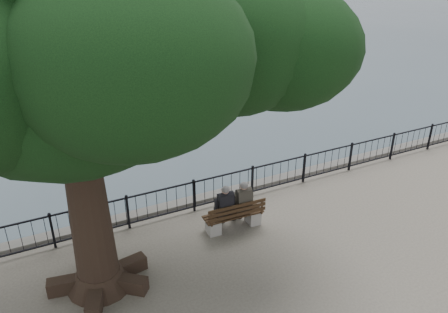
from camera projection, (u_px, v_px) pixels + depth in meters
harbor at (217, 209)px, 14.21m from camera, size 260.00×260.00×1.20m
railing at (224, 187)px, 13.35m from camera, size 22.06×0.06×1.00m
bench at (234, 218)px, 12.24m from camera, size 1.74×0.60×0.91m
person_left at (224, 208)px, 12.07m from camera, size 0.43×0.72×1.44m
person_right at (241, 204)px, 12.27m from camera, size 0.43×0.72×1.44m
tree at (106, 41)px, 8.30m from camera, size 10.37×7.24×8.47m
lion_monument at (61, 5)px, 52.19m from camera, size 5.70×5.70×8.48m
sailboat_b at (23, 92)px, 26.28m from camera, size 1.99×6.24×14.05m
sailboat_c at (187, 72)px, 30.64m from camera, size 2.57×5.41×10.79m
sailboat_d at (247, 55)px, 35.97m from camera, size 1.82×4.88×7.79m
sailboat_g at (159, 27)px, 48.31m from camera, size 1.66×4.78×8.81m
sailboat_h at (9, 38)px, 42.40m from camera, size 1.45×4.86×11.02m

